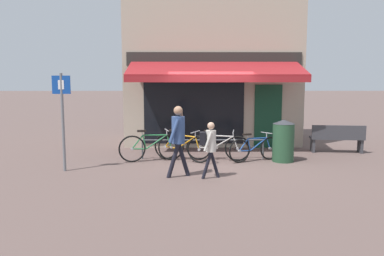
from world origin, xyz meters
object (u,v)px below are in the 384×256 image
object	(u,v)px
bicycle_silver	(218,147)
parking_sign	(62,112)
park_bench	(337,138)
bicycle_blue	(255,149)
litter_bin	(283,141)
pedestrian_adult	(178,133)
bicycle_orange	(182,147)
bicycle_green	(152,147)
pedestrian_child	(209,143)

from	to	relation	value
bicycle_silver	parking_sign	size ratio (longest dim) A/B	0.74
parking_sign	park_bench	distance (m)	8.11
bicycle_blue	litter_bin	distance (m)	0.81
bicycle_silver	park_bench	xyz separation A→B (m)	(3.81, 1.14, 0.08)
pedestrian_adult	park_bench	size ratio (longest dim) A/B	1.01
bicycle_orange	pedestrian_adult	size ratio (longest dim) A/B	0.97
bicycle_blue	parking_sign	bearing A→B (deg)	168.69
bicycle_blue	pedestrian_adult	xyz separation A→B (m)	(-2.08, -1.68, 0.67)
bicycle_silver	bicycle_green	bearing A→B (deg)	-168.40
litter_bin	bicycle_blue	bearing A→B (deg)	177.64
bicycle_blue	pedestrian_adult	size ratio (longest dim) A/B	0.93
parking_sign	park_bench	world-z (taller)	parking_sign
bicycle_orange	parking_sign	distance (m)	3.28
bicycle_blue	parking_sign	xyz separation A→B (m)	(-4.91, -1.10, 1.12)
bicycle_orange	parking_sign	bearing A→B (deg)	-130.90
pedestrian_adult	parking_sign	distance (m)	2.93
bicycle_green	pedestrian_child	bearing A→B (deg)	-65.43
litter_bin	pedestrian_child	bearing A→B (deg)	-140.22
bicycle_silver	pedestrian_child	bearing A→B (deg)	-90.52
bicycle_green	parking_sign	size ratio (longest dim) A/B	0.74
bicycle_blue	pedestrian_child	distance (m)	2.32
pedestrian_child	parking_sign	size ratio (longest dim) A/B	0.54
bicycle_blue	parking_sign	distance (m)	5.15
bicycle_silver	park_bench	bearing A→B (deg)	26.20
bicycle_blue	pedestrian_child	world-z (taller)	pedestrian_child
bicycle_green	litter_bin	world-z (taller)	litter_bin
parking_sign	bicycle_green	bearing A→B (deg)	28.94
bicycle_silver	parking_sign	distance (m)	4.21
bicycle_green	litter_bin	bearing A→B (deg)	-15.47
litter_bin	bicycle_orange	bearing A→B (deg)	178.48
parking_sign	litter_bin	bearing A→B (deg)	10.60
bicycle_green	pedestrian_child	xyz separation A→B (m)	(1.50, -1.85, 0.42)
pedestrian_adult	pedestrian_child	xyz separation A→B (m)	(0.71, -0.13, -0.21)
bicycle_green	park_bench	world-z (taller)	bicycle_green
bicycle_green	bicycle_orange	xyz separation A→B (m)	(0.84, 0.01, -0.01)
bicycle_blue	litter_bin	bearing A→B (deg)	-26.27
bicycle_blue	park_bench	size ratio (longest dim) A/B	0.94
bicycle_silver	pedestrian_child	distance (m)	1.99
pedestrian_child	bicycle_orange	bearing A→B (deg)	110.69
pedestrian_adult	pedestrian_child	size ratio (longest dim) A/B	1.28
litter_bin	park_bench	size ratio (longest dim) A/B	0.71
bicycle_silver	bicycle_blue	bearing A→B (deg)	4.03
bicycle_silver	bicycle_blue	xyz separation A→B (m)	(1.02, -0.10, -0.03)
bicycle_blue	park_bench	bearing A→B (deg)	-0.01
litter_bin	park_bench	bearing A→B (deg)	32.27
park_bench	litter_bin	bearing A→B (deg)	-141.00
pedestrian_child	parking_sign	world-z (taller)	parking_sign
bicycle_silver	bicycle_blue	size ratio (longest dim) A/B	1.15
pedestrian_adult	pedestrian_child	distance (m)	0.76
bicycle_orange	bicycle_blue	size ratio (longest dim) A/B	1.04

